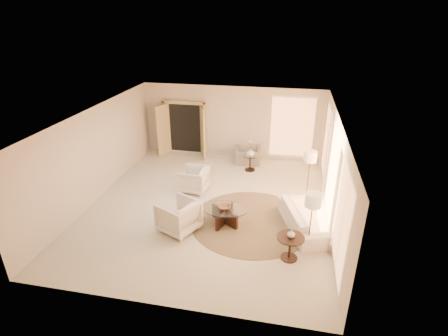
% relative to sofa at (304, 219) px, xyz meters
% --- Properties ---
extents(room, '(7.04, 8.04, 2.83)m').
position_rel_sofa_xyz_m(room, '(-2.79, 0.68, 1.09)').
color(room, beige).
rests_on(room, ground).
extents(windows_right, '(0.10, 6.40, 2.40)m').
position_rel_sofa_xyz_m(windows_right, '(0.66, 0.78, 1.04)').
color(windows_right, '#FFA966').
rests_on(windows_right, room).
extents(window_back_corner, '(1.70, 0.10, 2.40)m').
position_rel_sofa_xyz_m(window_back_corner, '(-0.49, 4.63, 1.04)').
color(window_back_corner, '#FFA966').
rests_on(window_back_corner, room).
extents(curtains_right, '(0.06, 5.20, 2.60)m').
position_rel_sofa_xyz_m(curtains_right, '(0.61, 1.68, 0.99)').
color(curtains_right, beige).
rests_on(curtains_right, room).
extents(french_doors, '(1.95, 0.66, 2.16)m').
position_rel_sofa_xyz_m(french_doors, '(-4.69, 4.50, 0.75)').
color(french_doors, tan).
rests_on(french_doors, room).
extents(area_rug, '(4.21, 4.21, 0.01)m').
position_rel_sofa_xyz_m(area_rug, '(-1.42, 0.08, -0.31)').
color(area_rug, '#3E301E').
rests_on(area_rug, room).
extents(sofa, '(1.48, 2.30, 0.63)m').
position_rel_sofa_xyz_m(sofa, '(0.00, 0.00, 0.00)').
color(sofa, silver).
rests_on(sofa, room).
extents(armchair_left, '(0.85, 0.90, 0.86)m').
position_rel_sofa_xyz_m(armchair_left, '(-3.48, 1.53, 0.12)').
color(armchair_left, silver).
rests_on(armchair_left, room).
extents(armchair_right, '(1.17, 1.19, 0.94)m').
position_rel_sofa_xyz_m(armchair_right, '(-3.26, -0.71, 0.16)').
color(armchair_right, silver).
rests_on(armchair_right, room).
extents(accent_chair, '(1.02, 0.73, 0.83)m').
position_rel_sofa_xyz_m(accent_chair, '(-2.06, 4.06, 0.10)').
color(accent_chair, gray).
rests_on(accent_chair, room).
extents(coffee_table, '(1.62, 1.62, 0.46)m').
position_rel_sofa_xyz_m(coffee_table, '(-2.13, -0.15, -0.02)').
color(coffee_table, black).
rests_on(coffee_table, room).
extents(end_table, '(0.65, 0.65, 0.61)m').
position_rel_sofa_xyz_m(end_table, '(-0.33, -1.33, 0.11)').
color(end_table, black).
rests_on(end_table, room).
extents(side_table, '(0.50, 0.50, 0.58)m').
position_rel_sofa_xyz_m(side_table, '(-1.89, 3.44, 0.04)').
color(side_table, black).
rests_on(side_table, room).
extents(floor_lamp_near, '(0.38, 0.38, 1.58)m').
position_rel_sofa_xyz_m(floor_lamp_near, '(0.11, 1.73, 1.03)').
color(floor_lamp_near, black).
rests_on(floor_lamp_near, room).
extents(floor_lamp_far, '(0.38, 0.38, 1.57)m').
position_rel_sofa_xyz_m(floor_lamp_far, '(0.11, -0.92, 1.03)').
color(floor_lamp_far, black).
rests_on(floor_lamp_far, room).
extents(bowl, '(0.44, 0.44, 0.08)m').
position_rel_sofa_xyz_m(bowl, '(-2.13, -0.15, 0.19)').
color(bowl, brown).
rests_on(bowl, coffee_table).
extents(end_vase, '(0.22, 0.22, 0.19)m').
position_rel_sofa_xyz_m(end_vase, '(-0.33, -1.33, 0.39)').
color(end_vase, silver).
rests_on(end_vase, end_table).
extents(side_vase, '(0.27, 0.27, 0.27)m').
position_rel_sofa_xyz_m(side_vase, '(-1.89, 3.44, 0.40)').
color(side_vase, silver).
rests_on(side_vase, side_table).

